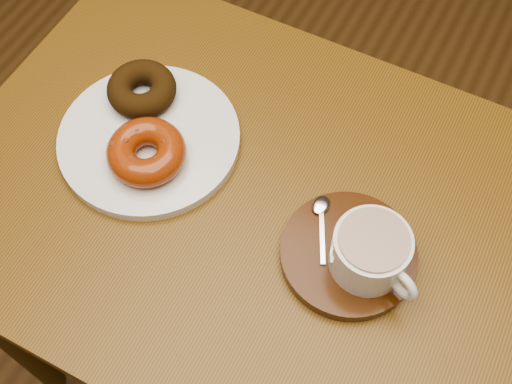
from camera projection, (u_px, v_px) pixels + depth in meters
The scene contains 8 objects.
ground at pixel (131, 345), 1.50m from camera, with size 6.00×6.00×0.00m, color #4E3418.
cafe_table at pixel (244, 233), 0.94m from camera, with size 0.80×0.60×0.74m.
donut_plate at pixel (149, 139), 0.88m from camera, with size 0.25×0.25×0.02m, color silver.
donut_cinnamon at pixel (142, 89), 0.89m from camera, with size 0.10×0.10×0.04m, color black.
donut_caramel at pixel (146, 152), 0.83m from camera, with size 0.14×0.14×0.04m.
saucer at pixel (348, 254), 0.79m from camera, with size 0.17×0.17×0.02m, color #371907.
coffee_cup at pixel (371, 252), 0.74m from camera, with size 0.12×0.09×0.06m.
teaspoon at pixel (321, 211), 0.80m from camera, with size 0.05×0.09×0.01m.
Camera 1 is at (0.46, -0.25, 1.47)m, focal length 45.00 mm.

